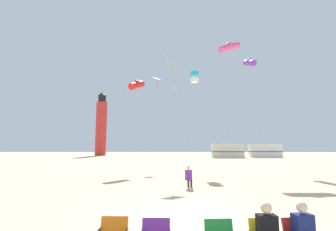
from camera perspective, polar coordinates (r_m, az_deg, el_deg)
ground at (r=8.24m, az=4.15°, el=-22.46°), size 200.00×200.00×0.00m
kite_flyer_standing at (r=13.41m, az=4.91°, el=-13.94°), size 0.42×0.55×1.16m
kite_diamond_lime at (r=21.73m, az=0.75°, el=11.38°), size 3.05×3.05×9.77m
kite_box_cyan at (r=25.32m, az=6.23°, el=8.92°), size 3.25×2.80×9.84m
kite_tube_rainbow at (r=27.44m, az=14.16°, el=15.33°), size 2.96×2.50×13.36m
kite_diamond_magenta at (r=29.62m, az=-2.75°, el=7.77°), size 1.68×1.68×10.56m
kite_tube_scarlet at (r=25.41m, az=-7.34°, el=7.16°), size 2.70×3.13×9.22m
kite_tube_violet at (r=30.58m, az=18.57°, el=11.68°), size 1.13×2.54×12.65m
lighthouse_distant at (r=66.45m, az=-15.36°, el=-2.24°), size 2.80×2.80×16.80m
rv_van_cream at (r=52.00m, az=13.74°, el=-8.04°), size 6.51×2.55×2.80m
rv_van_white at (r=55.50m, az=21.73°, el=-7.68°), size 6.45×2.36×2.80m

